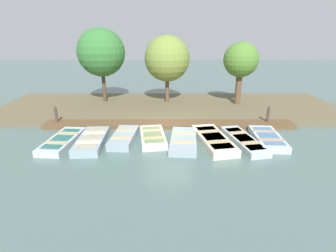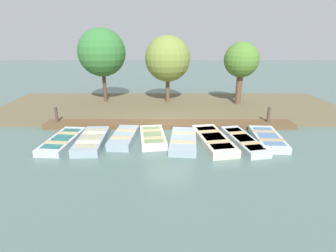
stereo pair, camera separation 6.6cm
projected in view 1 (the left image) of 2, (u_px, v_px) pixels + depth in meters
The scene contains 16 objects.
ground_plane at pixel (169, 133), 14.15m from camera, with size 80.00×80.00×0.00m, color #4C6660.
shore_bank at pixel (169, 107), 18.82m from camera, with size 8.00×24.00×0.20m.
dock_walkway at pixel (169, 124), 15.18m from camera, with size 1.19×14.30×0.23m.
rowboat_0 at pixel (62, 141), 12.75m from camera, with size 3.26×1.43×0.33m.
rowboat_1 at pixel (92, 141), 12.69m from camera, with size 3.14×1.33×0.40m.
rowboat_2 at pixel (124, 137), 13.08m from camera, with size 2.75×1.25×0.40m.
rowboat_3 at pixel (153, 137), 13.20m from camera, with size 2.90×1.55×0.34m.
rowboat_4 at pixel (183, 141), 12.72m from camera, with size 3.12×1.51×0.36m.
rowboat_5 at pixel (213, 140), 12.81m from camera, with size 3.74×1.85×0.38m.
rowboat_6 at pixel (243, 140), 12.80m from camera, with size 3.62×1.63×0.33m.
rowboat_7 at pixel (268, 138), 13.04m from camera, with size 3.06×1.44×0.34m.
mooring_post_near at pixel (56, 116), 15.12m from camera, with size 0.16×0.16×1.16m.
mooring_post_far at pixel (268, 116), 15.17m from camera, with size 0.16×0.16×1.16m.
park_tree_far_left at pixel (101, 53), 18.73m from camera, with size 3.41×3.41×5.50m.
park_tree_left at pixel (167, 59), 18.74m from camera, with size 3.25×3.25×5.00m.
park_tree_center at pixel (241, 61), 18.21m from camera, with size 2.42×2.42×4.57m.
Camera 1 is at (13.19, -0.13, 5.12)m, focal length 28.00 mm.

